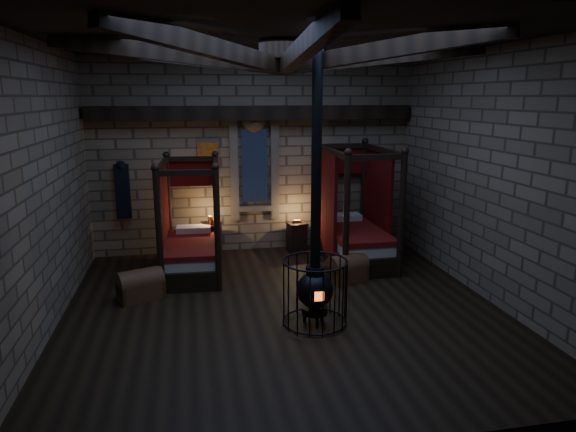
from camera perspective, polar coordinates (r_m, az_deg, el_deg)
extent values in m
cube|color=black|center=(8.53, -0.50, -10.30)|extent=(7.00, 7.00, 0.01)
cube|color=#847054|center=(11.36, -3.79, 6.59)|extent=(7.00, 0.02, 4.20)
cube|color=#847054|center=(4.62, 7.45, -3.28)|extent=(7.00, 0.02, 4.20)
cube|color=#847054|center=(8.07, -25.79, 2.60)|extent=(0.02, 7.00, 4.20)
cube|color=#847054|center=(9.23, 21.42, 4.18)|extent=(0.02, 7.00, 4.20)
cube|color=black|center=(7.86, -0.57, 19.03)|extent=(7.00, 7.00, 0.01)
cube|color=black|center=(11.11, -3.74, 11.36)|extent=(6.86, 0.35, 0.30)
cylinder|color=black|center=(7.85, -0.56, 17.94)|extent=(0.70, 0.70, 0.25)
cube|color=black|center=(11.33, -3.74, 5.56)|extent=(0.55, 0.04, 1.60)
cube|color=maroon|center=(11.24, -8.85, 6.39)|extent=(0.45, 0.03, 0.65)
cube|color=black|center=(11.29, -17.88, 2.60)|extent=(0.30, 0.10, 1.15)
cube|color=black|center=(11.97, 9.80, 3.63)|extent=(0.30, 0.10, 1.15)
cube|color=black|center=(10.26, -10.51, -5.34)|extent=(1.19, 2.13, 0.36)
cube|color=beige|center=(10.18, -10.57, -3.85)|extent=(1.06, 1.96, 0.22)
cube|color=maroon|center=(10.14, -10.61, -3.10)|extent=(1.12, 2.00, 0.10)
cube|color=beige|center=(10.84, -10.46, -1.48)|extent=(0.71, 0.39, 0.14)
cube|color=#5B0A07|center=(10.88, -10.65, 4.72)|extent=(1.10, 0.11, 0.55)
cylinder|color=black|center=(9.09, -14.14, -1.91)|extent=(0.11, 0.11, 2.19)
cylinder|color=black|center=(11.01, -13.08, 0.76)|extent=(0.11, 0.11, 2.19)
cylinder|color=black|center=(9.03, -7.86, -1.73)|extent=(0.11, 0.11, 2.19)
cylinder|color=black|center=(10.97, -7.90, 0.93)|extent=(0.11, 0.11, 2.19)
cube|color=#5B0A07|center=(10.33, -13.58, 0.20)|extent=(0.14, 1.49, 1.94)
cube|color=#5B0A07|center=(10.28, -7.73, 0.39)|extent=(0.14, 1.49, 1.94)
cube|color=black|center=(10.91, 7.38, -4.01)|extent=(1.17, 2.25, 0.39)
cube|color=beige|center=(10.82, 7.43, -2.48)|extent=(1.04, 2.07, 0.24)
cube|color=maroon|center=(10.78, 7.46, -1.71)|extent=(1.10, 2.12, 0.11)
cube|color=beige|center=(11.51, 6.19, -0.16)|extent=(0.76, 0.38, 0.15)
cube|color=#5B0A07|center=(11.57, 5.91, 6.16)|extent=(1.19, 0.05, 0.59)
cylinder|color=black|center=(9.49, 6.51, -0.37)|extent=(0.12, 0.12, 2.38)
cylinder|color=black|center=(11.52, 3.29, 2.10)|extent=(0.12, 0.12, 2.38)
cylinder|color=black|center=(9.87, 12.50, -0.08)|extent=(0.12, 0.12, 2.38)
cylinder|color=black|center=(11.83, 8.37, 2.27)|extent=(0.12, 0.12, 2.38)
cube|color=#5B0A07|center=(10.78, 4.12, 1.61)|extent=(0.06, 1.62, 2.11)
cube|color=#5B0A07|center=(11.14, 9.82, 1.82)|extent=(0.06, 1.62, 2.11)
cube|color=brown|center=(9.23, -16.04, -7.94)|extent=(0.85, 0.70, 0.30)
cylinder|color=brown|center=(9.18, -16.10, -7.05)|extent=(0.85, 0.70, 0.45)
cube|color=olive|center=(9.15, -18.09, -8.29)|extent=(0.22, 0.45, 0.32)
cube|color=olive|center=(9.33, -14.04, -7.59)|extent=(0.22, 0.45, 0.32)
cube|color=brown|center=(9.78, 6.58, -6.32)|extent=(0.82, 0.64, 0.30)
cylinder|color=brown|center=(9.73, 6.60, -5.50)|extent=(0.82, 0.64, 0.44)
cube|color=olive|center=(9.60, 4.96, -6.66)|extent=(0.18, 0.44, 0.31)
cube|color=olive|center=(9.97, 8.13, -5.99)|extent=(0.18, 0.44, 0.31)
cube|color=black|center=(11.15, -8.54, -2.80)|extent=(0.49, 0.48, 0.71)
cube|color=black|center=(11.05, -8.61, -0.92)|extent=(0.54, 0.53, 0.04)
cylinder|color=olive|center=(11.03, -8.63, -0.41)|extent=(0.10, 0.10, 0.16)
cube|color=black|center=(11.44, 0.98, -2.45)|extent=(0.42, 0.41, 0.63)
cube|color=black|center=(11.35, 0.98, -0.83)|extent=(0.46, 0.45, 0.04)
cube|color=brown|center=(11.34, 0.99, -0.56)|extent=(0.18, 0.14, 0.05)
cylinder|color=black|center=(7.96, 2.98, -10.39)|extent=(0.40, 0.40, 0.10)
sphere|color=black|center=(7.83, 3.01, -8.18)|extent=(0.56, 0.56, 0.56)
cylinder|color=black|center=(7.73, 3.03, -6.11)|extent=(0.28, 0.28, 0.14)
cube|color=#FF5914|center=(7.59, 3.50, -8.90)|extent=(0.14, 0.02, 0.14)
cylinder|color=black|center=(7.35, 3.19, 5.94)|extent=(0.15, 0.15, 3.15)
torus|color=black|center=(8.03, 2.96, -11.57)|extent=(0.99, 0.99, 0.03)
torus|color=black|center=(7.68, 3.05, -5.05)|extent=(0.99, 0.99, 0.03)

